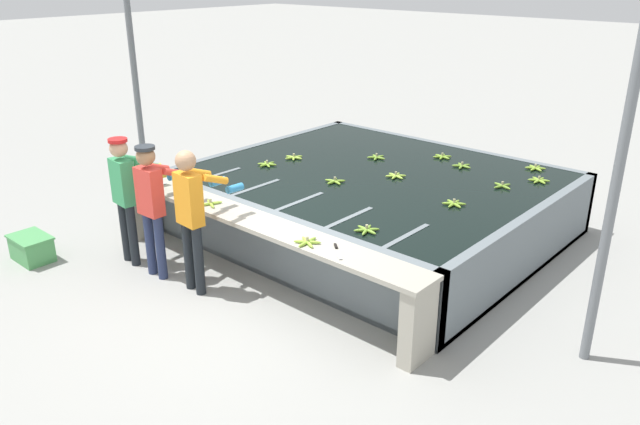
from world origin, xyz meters
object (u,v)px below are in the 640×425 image
worker_2 (192,209)px  banana_bunch_floating_4 (539,180)px  knife_0 (337,249)px  banana_bunch_floating_10 (442,157)px  banana_bunch_floating_0 (462,166)px  knife_1 (149,183)px  banana_bunch_floating_7 (367,230)px  banana_bunch_ledge_0 (211,203)px  banana_bunch_floating_6 (502,186)px  support_post_left (138,102)px  support_post_right (613,199)px  banana_bunch_floating_2 (396,176)px  banana_bunch_floating_8 (267,164)px  banana_bunch_floating_3 (377,157)px  banana_bunch_floating_1 (535,168)px  banana_bunch_floating_9 (294,157)px  worker_1 (153,199)px  worker_0 (126,189)px  banana_bunch_ledge_1 (307,242)px  banana_bunch_floating_5 (335,181)px  banana_bunch_floating_11 (454,204)px  crate (32,248)px

worker_2 → banana_bunch_floating_4: (2.27, 3.82, -0.13)m
knife_0 → banana_bunch_floating_10: bearing=104.5°
banana_bunch_floating_0 → knife_1: bearing=-128.8°
banana_bunch_floating_7 → banana_bunch_ledge_0: banana_bunch_ledge_0 is taller
banana_bunch_floating_6 → support_post_left: bearing=-156.0°
banana_bunch_floating_7 → support_post_right: bearing=13.9°
support_post_left → support_post_right: same height
banana_bunch_floating_2 → banana_bunch_floating_8: (-1.65, -0.77, 0.00)m
banana_bunch_floating_6 → banana_bunch_floating_8: (-2.89, -1.34, -0.00)m
banana_bunch_floating_10 → knife_0: bearing=-75.5°
banana_bunch_floating_3 → banana_bunch_floating_8: same height
support_post_left → banana_bunch_floating_3: bearing=36.3°
banana_bunch_floating_1 → banana_bunch_floating_9: same height
banana_bunch_floating_7 → banana_bunch_floating_8: 2.63m
banana_bunch_floating_4 → support_post_left: bearing=-152.3°
banana_bunch_floating_0 → banana_bunch_floating_9: bearing=-148.3°
banana_bunch_floating_9 → support_post_right: (4.62, -0.86, 0.74)m
banana_bunch_floating_8 → worker_1: bearing=-83.4°
worker_2 → banana_bunch_floating_1: worker_2 is taller
worker_0 → banana_bunch_ledge_1: size_ratio=5.64×
banana_bunch_floating_5 → banana_bunch_floating_9: bearing=159.7°
worker_0 → knife_1: size_ratio=5.11×
banana_bunch_floating_10 → banana_bunch_ledge_1: banana_bunch_ledge_1 is taller
support_post_left → banana_bunch_floating_7: bearing=-1.8°
worker_1 → knife_0: (2.30, 0.55, -0.11)m
banana_bunch_floating_11 → banana_bunch_ledge_1: size_ratio=1.00×
banana_bunch_floating_1 → knife_1: bearing=-131.7°
banana_bunch_floating_1 → banana_bunch_floating_0: bearing=-144.3°
banana_bunch_floating_10 → crate: size_ratio=0.51×
banana_bunch_floating_6 → crate: bearing=-134.9°
banana_bunch_floating_1 → support_post_right: 3.31m
banana_bunch_floating_2 → banana_bunch_floating_5: size_ratio=1.01×
banana_bunch_ledge_0 → banana_bunch_floating_1: bearing=59.6°
banana_bunch_floating_6 → knife_1: 4.50m
banana_bunch_floating_11 → crate: size_ratio=0.51×
banana_bunch_floating_3 → worker_0: bearing=-110.8°
worker_1 → banana_bunch_floating_8: (-0.23, 2.03, -0.10)m
banana_bunch_floating_7 → banana_bunch_floating_8: (-2.47, 0.92, 0.00)m
banana_bunch_floating_11 → knife_0: banana_bunch_floating_11 is taller
worker_0 → banana_bunch_floating_2: size_ratio=5.67×
worker_2 → banana_bunch_floating_3: bearing=88.7°
banana_bunch_floating_10 → banana_bunch_floating_8: bearing=-130.1°
banana_bunch_floating_8 → support_post_right: size_ratio=0.09×
banana_bunch_floating_1 → banana_bunch_floating_6: 0.99m
banana_bunch_floating_6 → banana_bunch_ledge_1: (-0.68, -2.90, 0.00)m
worker_0 → banana_bunch_ledge_0: 1.08m
banana_bunch_floating_1 → knife_0: (-0.36, -3.81, -0.01)m
banana_bunch_floating_1 → banana_bunch_floating_5: 2.83m
banana_bunch_floating_7 → banana_bunch_floating_11: (0.29, 1.29, 0.00)m
worker_0 → banana_bunch_floating_8: (0.31, 2.03, -0.09)m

